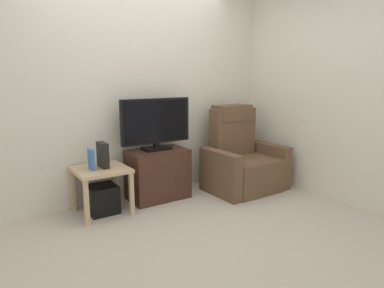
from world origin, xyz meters
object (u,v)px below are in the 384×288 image
at_px(recliner_armchair, 242,161).
at_px(subwoofer_box, 102,199).
at_px(tv_stand, 158,174).
at_px(game_console, 103,155).
at_px(side_table, 101,175).
at_px(television, 156,123).
at_px(book_upright, 91,160).

relative_size(recliner_armchair, subwoofer_box, 3.57).
relative_size(tv_stand, game_console, 2.58).
xyz_separation_m(tv_stand, recliner_armchair, (1.09, -0.28, 0.07)).
bearing_deg(side_table, tv_stand, 3.98).
bearing_deg(television, book_upright, -173.79).
xyz_separation_m(side_table, game_console, (0.04, 0.01, 0.22)).
bearing_deg(side_table, subwoofer_box, 0.00).
xyz_separation_m(television, book_upright, (-0.81, -0.09, -0.31)).
distance_m(side_table, game_console, 0.22).
distance_m(tv_stand, recliner_armchair, 1.13).
distance_m(tv_stand, television, 0.62).
relative_size(recliner_armchair, game_console, 4.00).
relative_size(television, recliner_armchair, 0.81).
bearing_deg(recliner_armchair, subwoofer_box, 163.92).
height_order(subwoofer_box, game_console, game_console).
height_order(subwoofer_box, book_upright, book_upright).
relative_size(television, book_upright, 4.05).
distance_m(television, recliner_armchair, 1.26).
relative_size(tv_stand, side_table, 1.29).
xyz_separation_m(tv_stand, television, (-0.00, 0.02, 0.62)).
xyz_separation_m(tv_stand, side_table, (-0.71, -0.05, 0.12)).
relative_size(tv_stand, recliner_armchair, 0.64).
bearing_deg(book_upright, recliner_armchair, -6.26).
relative_size(tv_stand, subwoofer_box, 2.30).
height_order(tv_stand, television, television).
height_order(side_table, game_console, game_console).
height_order(television, recliner_armchair, television).
bearing_deg(game_console, recliner_armchair, -7.69).
bearing_deg(tv_stand, recliner_armchair, -14.28).
height_order(recliner_armchair, game_console, recliner_armchair).
xyz_separation_m(television, recliner_armchair, (1.09, -0.30, -0.54)).
xyz_separation_m(recliner_armchair, game_console, (-1.77, 0.24, 0.26)).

